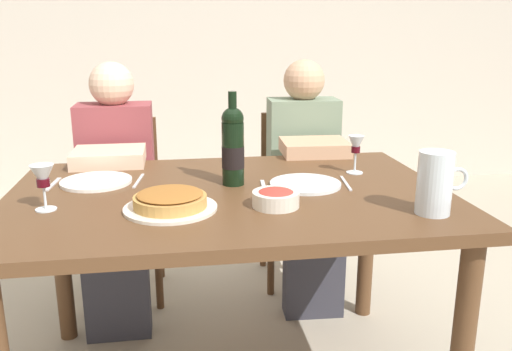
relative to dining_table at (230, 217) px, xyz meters
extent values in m
cube|color=beige|center=(0.00, 2.68, 0.73)|extent=(8.00, 0.10, 2.80)
cube|color=brown|center=(0.00, 0.00, 0.07)|extent=(1.50, 1.00, 0.04)
cylinder|color=brown|center=(0.67, -0.42, -0.31)|extent=(0.07, 0.07, 0.72)
cylinder|color=brown|center=(-0.67, 0.42, -0.31)|extent=(0.07, 0.07, 0.72)
cylinder|color=brown|center=(0.67, 0.42, -0.31)|extent=(0.07, 0.07, 0.72)
cylinder|color=black|center=(0.02, 0.09, 0.20)|extent=(0.08, 0.08, 0.22)
sphere|color=black|center=(0.02, 0.09, 0.33)|extent=(0.08, 0.08, 0.08)
cylinder|color=black|center=(0.02, 0.09, 0.38)|extent=(0.03, 0.03, 0.08)
cylinder|color=black|center=(0.02, 0.09, 0.19)|extent=(0.08, 0.08, 0.08)
cylinder|color=silver|center=(0.58, -0.32, 0.19)|extent=(0.10, 0.10, 0.19)
cylinder|color=silver|center=(0.58, -0.32, 0.15)|extent=(0.10, 0.10, 0.11)
torus|color=silver|center=(0.65, -0.32, 0.20)|extent=(0.07, 0.01, 0.07)
cylinder|color=silver|center=(-0.20, -0.16, 0.10)|extent=(0.29, 0.29, 0.01)
cylinder|color=#C18E47|center=(-0.20, -0.16, 0.12)|extent=(0.23, 0.23, 0.03)
ellipsoid|color=#9E6028|center=(-0.20, -0.16, 0.14)|extent=(0.20, 0.20, 0.02)
cylinder|color=silver|center=(0.13, -0.18, 0.12)|extent=(0.15, 0.15, 0.05)
ellipsoid|color=#B2382D|center=(0.13, -0.18, 0.13)|extent=(0.12, 0.12, 0.03)
cylinder|color=silver|center=(0.51, 0.17, 0.09)|extent=(0.06, 0.06, 0.00)
cylinder|color=silver|center=(0.51, 0.17, 0.13)|extent=(0.01, 0.01, 0.07)
cone|color=silver|center=(0.51, 0.17, 0.21)|extent=(0.06, 0.06, 0.07)
cylinder|color=#470A14|center=(0.51, 0.17, 0.19)|extent=(0.03, 0.03, 0.02)
cylinder|color=silver|center=(-0.58, -0.11, 0.09)|extent=(0.06, 0.06, 0.00)
cylinder|color=silver|center=(-0.58, -0.11, 0.13)|extent=(0.01, 0.01, 0.07)
cone|color=silver|center=(-0.58, -0.11, 0.20)|extent=(0.07, 0.07, 0.07)
cylinder|color=#470A14|center=(-0.58, -0.11, 0.18)|extent=(0.04, 0.04, 0.02)
cylinder|color=white|center=(-0.47, 0.18, 0.10)|extent=(0.25, 0.25, 0.01)
cylinder|color=silver|center=(0.28, 0.03, 0.10)|extent=(0.25, 0.25, 0.01)
cube|color=silver|center=(-0.62, 0.18, 0.09)|extent=(0.03, 0.16, 0.00)
cube|color=silver|center=(-0.32, 0.18, 0.09)|extent=(0.03, 0.18, 0.00)
cube|color=silver|center=(0.43, 0.03, 0.09)|extent=(0.03, 0.18, 0.00)
cube|color=silver|center=(0.13, 0.03, 0.09)|extent=(0.03, 0.16, 0.00)
cube|color=brown|center=(-0.45, 0.78, -0.21)|extent=(0.40, 0.40, 0.02)
cube|color=brown|center=(-0.45, 0.97, 0.00)|extent=(0.36, 0.03, 0.40)
cylinder|color=brown|center=(-0.62, 0.61, -0.44)|extent=(0.04, 0.04, 0.45)
cylinder|color=brown|center=(-0.28, 0.61, -0.44)|extent=(0.04, 0.04, 0.45)
cylinder|color=brown|center=(-0.62, 0.95, -0.44)|extent=(0.04, 0.04, 0.45)
cylinder|color=brown|center=(-0.28, 0.95, -0.44)|extent=(0.04, 0.04, 0.45)
cube|color=#8E3D42|center=(-0.45, 0.74, 0.05)|extent=(0.34, 0.20, 0.50)
sphere|color=beige|center=(-0.45, 0.74, 0.39)|extent=(0.20, 0.20, 0.20)
cube|color=#33333D|center=(-0.45, 0.55, -0.20)|extent=(0.31, 0.38, 0.14)
cube|color=#33333D|center=(-0.45, 0.40, -0.47)|extent=(0.27, 0.12, 0.40)
cube|color=beige|center=(-0.45, 0.46, 0.12)|extent=(0.29, 0.24, 0.06)
cube|color=brown|center=(0.45, 0.83, -0.21)|extent=(0.42, 0.42, 0.02)
cube|color=brown|center=(0.46, 1.02, 0.00)|extent=(0.36, 0.05, 0.40)
cylinder|color=brown|center=(0.27, 0.67, -0.44)|extent=(0.04, 0.04, 0.45)
cylinder|color=brown|center=(0.61, 0.65, -0.44)|extent=(0.04, 0.04, 0.45)
cylinder|color=brown|center=(0.29, 1.01, -0.44)|extent=(0.04, 0.04, 0.45)
cylinder|color=brown|center=(0.63, 0.99, -0.44)|extent=(0.04, 0.04, 0.45)
cube|color=gray|center=(0.45, 0.79, 0.05)|extent=(0.35, 0.22, 0.50)
sphere|color=tan|center=(0.45, 0.79, 0.39)|extent=(0.20, 0.20, 0.20)
cube|color=#33333D|center=(0.44, 0.60, -0.20)|extent=(0.32, 0.39, 0.14)
cube|color=#33333D|center=(0.43, 0.45, -0.47)|extent=(0.28, 0.13, 0.40)
cube|color=tan|center=(0.44, 0.51, 0.12)|extent=(0.30, 0.25, 0.06)
camera|label=1|loc=(-0.18, -1.74, 0.63)|focal=37.38mm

